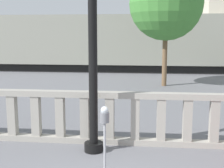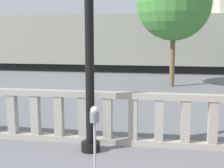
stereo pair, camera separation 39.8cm
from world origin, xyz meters
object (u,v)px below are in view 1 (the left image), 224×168
(lamppost, at_px, (92,0))
(train_far, at_px, (116,40))
(parking_meter, at_px, (105,126))
(train_near, at_px, (197,43))
(tree_left, at_px, (166,4))

(lamppost, xyz_separation_m, train_far, (-2.02, 26.23, -1.37))
(parking_meter, relative_size, train_near, 0.05)
(train_near, relative_size, train_far, 1.04)
(train_far, bearing_deg, parking_meter, -84.88)
(parking_meter, bearing_deg, train_far, 95.12)
(train_near, bearing_deg, parking_meter, -103.35)
(train_far, bearing_deg, train_near, -59.31)
(train_far, bearing_deg, tree_left, -76.61)
(parking_meter, xyz_separation_m, train_near, (4.03, 16.99, 0.86))
(tree_left, bearing_deg, lamppost, -102.64)
(train_near, xyz_separation_m, tree_left, (-2.47, -6.09, 2.03))
(lamppost, height_order, parking_meter, lamppost)
(train_near, xyz_separation_m, train_far, (-6.54, 11.02, -0.08))
(lamppost, xyz_separation_m, parking_meter, (0.48, -1.78, -2.15))
(lamppost, bearing_deg, parking_meter, -74.77)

